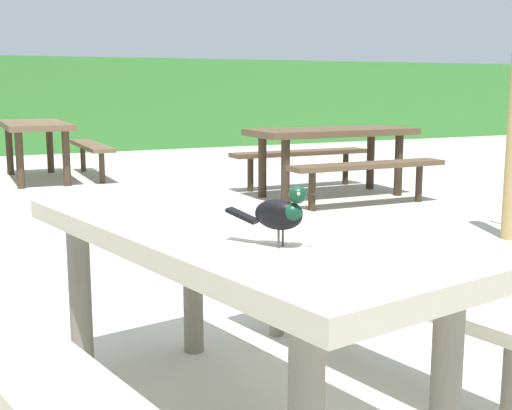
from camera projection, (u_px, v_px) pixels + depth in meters
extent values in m
cube|color=#B2A893|center=(232.00, 235.00, 2.33)|extent=(1.08, 1.91, 0.07)
cylinder|color=slate|center=(446.00, 390.00, 1.99)|extent=(0.09, 0.09, 0.67)
cylinder|color=slate|center=(80.00, 302.00, 2.79)|extent=(0.09, 0.09, 0.67)
cylinder|color=slate|center=(193.00, 280.00, 3.11)|extent=(0.09, 0.09, 0.67)
cube|color=#B2A893|center=(31.00, 365.00, 1.97)|extent=(0.59, 1.73, 0.05)
cube|color=#B2A893|center=(375.00, 283.00, 2.79)|extent=(0.59, 1.73, 0.05)
cylinder|color=slate|center=(512.00, 389.00, 2.32)|extent=(0.07, 0.07, 0.39)
cylinder|color=slate|center=(277.00, 296.00, 3.34)|extent=(0.07, 0.07, 0.39)
ellipsoid|color=black|center=(279.00, 215.00, 1.99)|extent=(0.15, 0.16, 0.09)
ellipsoid|color=#0F3823|center=(291.00, 214.00, 1.97)|extent=(0.09, 0.09, 0.06)
sphere|color=#0F3823|center=(298.00, 195.00, 1.95)|extent=(0.05, 0.05, 0.05)
sphere|color=#EAE08C|center=(304.00, 192.00, 1.96)|extent=(0.01, 0.01, 0.01)
sphere|color=#EAE08C|center=(299.00, 194.00, 1.93)|extent=(0.01, 0.01, 0.01)
cone|color=black|center=(311.00, 196.00, 1.93)|extent=(0.03, 0.03, 0.02)
cube|color=black|center=(242.00, 216.00, 2.05)|extent=(0.09, 0.10, 0.04)
cylinder|color=#47423D|center=(283.00, 237.00, 2.01)|extent=(0.01, 0.01, 0.05)
cylinder|color=#47423D|center=(279.00, 239.00, 1.98)|extent=(0.01, 0.01, 0.05)
cube|color=brown|center=(332.00, 132.00, 7.43)|extent=(1.80, 0.77, 0.07)
cylinder|color=#382B1D|center=(399.00, 165.00, 7.56)|extent=(0.09, 0.09, 0.67)
cylinder|color=#382B1D|center=(371.00, 160.00, 8.03)|extent=(0.09, 0.09, 0.67)
cylinder|color=#382B1D|center=(285.00, 172.00, 6.96)|extent=(0.09, 0.09, 0.67)
cylinder|color=#382B1D|center=(262.00, 167.00, 7.43)|extent=(0.09, 0.09, 0.67)
cube|color=brown|center=(368.00, 165.00, 6.86)|extent=(1.71, 0.29, 0.05)
cylinder|color=#382B1D|center=(419.00, 183.00, 7.17)|extent=(0.07, 0.07, 0.39)
cylinder|color=#382B1D|center=(312.00, 191.00, 6.62)|extent=(0.07, 0.07, 0.39)
cube|color=brown|center=(300.00, 153.00, 8.10)|extent=(1.71, 0.29, 0.05)
cylinder|color=#382B1D|center=(346.00, 169.00, 8.41)|extent=(0.07, 0.07, 0.39)
cylinder|color=#382B1D|center=(250.00, 174.00, 7.87)|extent=(0.07, 0.07, 0.39)
cube|color=brown|center=(35.00, 125.00, 8.73)|extent=(0.81, 1.82, 0.07)
cylinder|color=#423324|center=(50.00, 149.00, 9.53)|extent=(0.09, 0.09, 0.67)
cylinder|color=#423324|center=(9.00, 150.00, 9.32)|extent=(0.09, 0.09, 0.67)
cylinder|color=#423324|center=(66.00, 158.00, 8.27)|extent=(0.09, 0.09, 0.67)
cylinder|color=#423324|center=(20.00, 160.00, 8.06)|extent=(0.09, 0.09, 0.67)
cube|color=brown|center=(91.00, 146.00, 9.06)|extent=(0.33, 1.72, 0.05)
cylinder|color=#423324|center=(83.00, 158.00, 9.68)|extent=(0.07, 0.07, 0.39)
cylinder|color=#423324|center=(102.00, 168.00, 8.53)|extent=(0.07, 0.07, 0.39)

